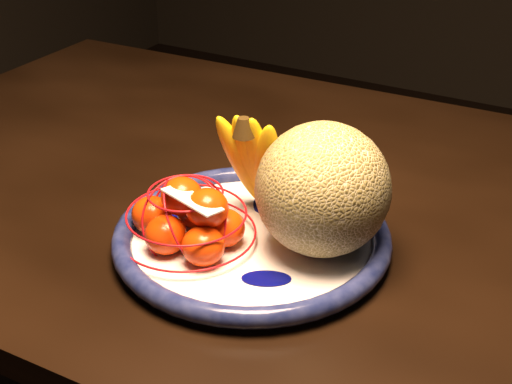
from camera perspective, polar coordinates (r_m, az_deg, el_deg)
The scene contains 6 objects.
dining_table at distance 1.00m, azimuth 2.47°, elevation -3.62°, with size 1.40×0.86×0.69m.
fruit_bowl at distance 0.84m, azimuth -0.34°, elevation -3.66°, with size 0.33×0.33×0.03m.
cantaloupe at distance 0.79m, azimuth 5.36°, elevation 0.22°, with size 0.15×0.15×0.15m, color olive.
banana_bunch at distance 0.85m, azimuth -0.17°, elevation 2.79°, with size 0.10×0.10×0.15m.
mandarin_bag at distance 0.82m, azimuth -5.37°, elevation -2.22°, with size 0.21×0.21×0.10m.
price_tag at distance 0.78m, azimuth -5.13°, elevation -0.62°, with size 0.07×0.03×0.00m, color white.
Camera 1 is at (0.28, -0.73, 1.16)m, focal length 50.00 mm.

